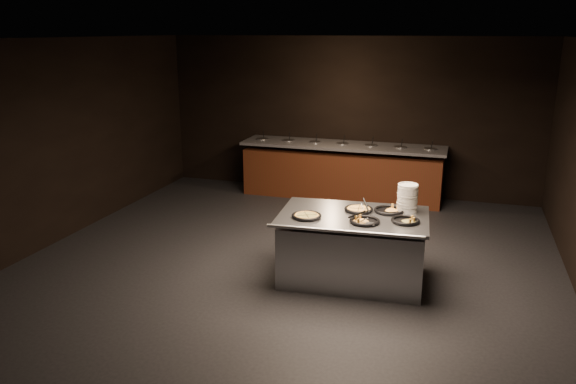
# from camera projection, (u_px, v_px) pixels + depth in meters

# --- Properties ---
(room) EXTENTS (7.02, 8.02, 2.92)m
(room) POSITION_uv_depth(u_px,v_px,m) (281.00, 163.00, 6.79)
(room) COLOR black
(room) RESTS_ON ground
(salad_bar) EXTENTS (3.70, 0.83, 1.18)m
(salad_bar) POSITION_uv_depth(u_px,v_px,m) (342.00, 174.00, 10.34)
(salad_bar) COLOR #511C13
(salad_bar) RESTS_ON ground
(serving_counter) EXTENTS (1.86, 1.27, 0.85)m
(serving_counter) POSITION_uv_depth(u_px,v_px,m) (352.00, 249.00, 6.90)
(serving_counter) COLOR #AEB1B5
(serving_counter) RESTS_ON ground
(plate_stack) EXTENTS (0.24, 0.24, 0.34)m
(plate_stack) POSITION_uv_depth(u_px,v_px,m) (407.00, 198.00, 6.86)
(plate_stack) COLOR white
(plate_stack) RESTS_ON serving_counter
(pan_veggie_whole) EXTENTS (0.36, 0.36, 0.04)m
(pan_veggie_whole) POSITION_uv_depth(u_px,v_px,m) (307.00, 216.00, 6.67)
(pan_veggie_whole) COLOR black
(pan_veggie_whole) RESTS_ON serving_counter
(pan_cheese_whole) EXTENTS (0.35, 0.35, 0.04)m
(pan_cheese_whole) POSITION_uv_depth(u_px,v_px,m) (359.00, 209.00, 6.92)
(pan_cheese_whole) COLOR black
(pan_cheese_whole) RESTS_ON serving_counter
(pan_cheese_slices_a) EXTENTS (0.37, 0.37, 0.04)m
(pan_cheese_slices_a) POSITION_uv_depth(u_px,v_px,m) (389.00, 210.00, 6.88)
(pan_cheese_slices_a) COLOR black
(pan_cheese_slices_a) RESTS_ON serving_counter
(pan_cheese_slices_b) EXTENTS (0.35, 0.35, 0.04)m
(pan_cheese_slices_b) POSITION_uv_depth(u_px,v_px,m) (365.00, 221.00, 6.50)
(pan_cheese_slices_b) COLOR black
(pan_cheese_slices_b) RESTS_ON serving_counter
(pan_veggie_slices) EXTENTS (0.33, 0.33, 0.04)m
(pan_veggie_slices) POSITION_uv_depth(u_px,v_px,m) (405.00, 220.00, 6.51)
(pan_veggie_slices) COLOR black
(pan_veggie_slices) RESTS_ON serving_counter
(server_left) EXTENTS (0.24, 0.28, 0.16)m
(server_left) POSITION_uv_depth(u_px,v_px,m) (364.00, 206.00, 6.87)
(server_left) COLOR #AEB1B5
(server_left) RESTS_ON serving_counter
(server_right) EXTENTS (0.34, 0.13, 0.16)m
(server_right) POSITION_uv_depth(u_px,v_px,m) (361.00, 217.00, 6.44)
(server_right) COLOR #AEB1B5
(server_right) RESTS_ON serving_counter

